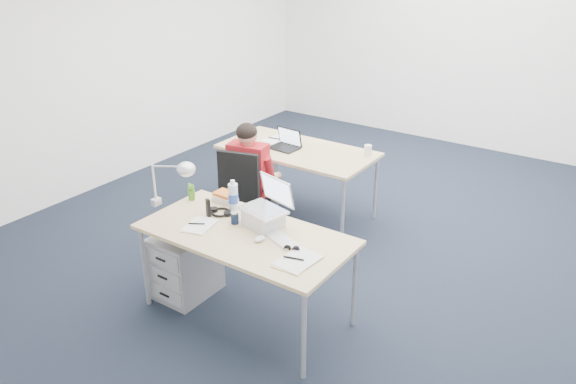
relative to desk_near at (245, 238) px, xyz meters
The scene contains 24 objects.
floor 1.57m from the desk_near, 91.17° to the left, with size 7.00×7.00×0.00m, color black.
room 1.75m from the desk_near, 91.17° to the left, with size 6.02×7.02×2.80m.
desk_near is the anchor object (origin of this frame).
desk_far 1.86m from the desk_near, 111.38° to the left, with size 1.60×0.80×0.73m.
office_chair 1.29m from the desk_near, 127.96° to the left, with size 0.75×0.75×0.97m.
seated_person 1.38m from the desk_near, 124.69° to the left, with size 0.44×0.69×1.17m.
drawer_pedestal_near 0.73m from the desk_near, behind, with size 0.40×0.50×0.55m, color #949599.
drawer_pedestal_far 2.16m from the desk_near, 127.11° to the left, with size 0.40×0.50×0.55m, color #949599.
silver_laptop 0.29m from the desk_near, 74.86° to the left, with size 0.34×0.27×0.36m, color silver, non-canonical shape.
wireless_keyboard 0.30m from the desk_near, 10.78° to the left, with size 0.29×0.12×0.01m, color white.
computer_mouse 0.18m from the desk_near, 12.74° to the right, with size 0.06×0.09×0.03m, color white.
headphones 0.39m from the desk_near, 158.51° to the left, with size 0.20×0.16×0.03m, color black, non-canonical shape.
can_koozie 0.20m from the desk_near, 154.88° to the left, with size 0.06×0.06×0.10m, color #131E3B.
water_bottle 0.45m from the desk_near, 141.20° to the left, with size 0.08×0.08×0.25m, color silver.
bear_figurine 0.76m from the desk_near, 164.41° to the left, with size 0.08×0.06×0.15m, color #2D731E, non-canonical shape.
book_stack 0.58m from the desk_near, 144.92° to the left, with size 0.18×0.14×0.08m, color silver.
cordless_phone 0.42m from the desk_near, behind, with size 0.04×0.02×0.15m, color black.
papers_left 0.38m from the desk_near, 162.11° to the right, with size 0.19×0.27×0.01m, color #EFCC8A.
papers_right 0.55m from the desk_near, 12.86° to the right, with size 0.22×0.31×0.01m, color #EFCC8A.
sunglasses 0.44m from the desk_near, ahead, with size 0.12×0.05×0.03m, color black, non-canonical shape.
desk_lamp 0.80m from the desk_near, behind, with size 0.42×0.15×0.48m, color silver, non-canonical shape.
dark_laptop 1.84m from the desk_near, 115.77° to the left, with size 0.29×0.28×0.21m, color black, non-canonical shape.
far_cup 1.98m from the desk_near, 89.77° to the left, with size 0.08×0.08×0.11m, color white.
far_papers 2.10m from the desk_near, 119.15° to the left, with size 0.22×0.31×0.01m, color white.
Camera 1 is at (2.36, -4.26, 2.73)m, focal length 35.00 mm.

